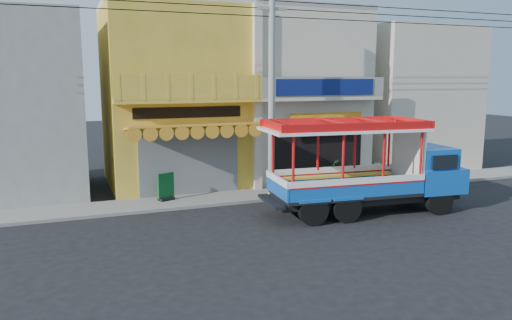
{
  "coord_description": "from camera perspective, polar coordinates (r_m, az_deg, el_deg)",
  "views": [
    {
      "loc": [
        -8.81,
        -15.14,
        4.98
      ],
      "look_at": [
        -1.98,
        2.5,
        1.83
      ],
      "focal_mm": 35.0,
      "sensor_mm": 36.0,
      "label": 1
    }
  ],
  "objects": [
    {
      "name": "utility_pole",
      "position": [
        20.08,
        2.2,
        9.6
      ],
      "size": [
        28.0,
        0.26,
        9.0
      ],
      "color": "gray",
      "rests_on": "ground"
    },
    {
      "name": "potted_plant_a",
      "position": [
        23.22,
        8.42,
        -1.38
      ],
      "size": [
        1.22,
        1.26,
        1.07
      ],
      "primitive_type": "imported",
      "rotation": [
        0.0,
        0.0,
        1.02
      ],
      "color": "#1B5F22",
      "rests_on": "sidewalk"
    },
    {
      "name": "ground",
      "position": [
        18.21,
        8.73,
        -6.53
      ],
      "size": [
        90.0,
        90.0,
        0.0
      ],
      "primitive_type": "plane",
      "color": "black",
      "rests_on": "ground"
    },
    {
      "name": "shophouse_left",
      "position": [
        23.61,
        -9.49,
        7.21
      ],
      "size": [
        6.0,
        7.5,
        8.24
      ],
      "color": "gold",
      "rests_on": "ground"
    },
    {
      "name": "filler_building_left",
      "position": [
        23.27,
        -26.69,
        5.55
      ],
      "size": [
        6.0,
        6.0,
        7.6
      ],
      "primitive_type": "cube",
      "color": "gray",
      "rests_on": "ground"
    },
    {
      "name": "filler_building_right",
      "position": [
        29.22,
        16.51,
        6.76
      ],
      "size": [
        6.0,
        6.0,
        7.6
      ],
      "primitive_type": "cube",
      "color": "beige",
      "rests_on": "ground"
    },
    {
      "name": "shophouse_right",
      "position": [
        25.52,
        3.93,
        7.48
      ],
      "size": [
        6.0,
        6.75,
        8.24
      ],
      "color": "beige",
      "rests_on": "ground"
    },
    {
      "name": "party_pilaster",
      "position": [
        21.48,
        0.16,
        6.84
      ],
      "size": [
        0.35,
        0.3,
        8.0
      ],
      "primitive_type": "cube",
      "color": "beige",
      "rests_on": "ground"
    },
    {
      "name": "potted_plant_b",
      "position": [
        23.52,
        13.8,
        -1.53
      ],
      "size": [
        0.64,
        0.68,
        0.97
      ],
      "primitive_type": "imported",
      "rotation": [
        0.0,
        0.0,
        2.09
      ],
      "color": "#1B5F22",
      "rests_on": "sidewalk"
    },
    {
      "name": "green_sign",
      "position": [
        20.21,
        -10.26,
        -3.26
      ],
      "size": [
        0.7,
        0.53,
        1.1
      ],
      "color": "black",
      "rests_on": "sidewalk"
    },
    {
      "name": "sidewalk",
      "position": [
        21.63,
        3.45,
        -3.71
      ],
      "size": [
        30.0,
        2.0,
        0.12
      ],
      "primitive_type": "cube",
      "color": "slate",
      "rests_on": "ground"
    },
    {
      "name": "songthaew_truck",
      "position": [
        18.97,
        13.83,
        -0.86
      ],
      "size": [
        7.62,
        3.04,
        3.47
      ],
      "color": "black",
      "rests_on": "ground"
    }
  ]
}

